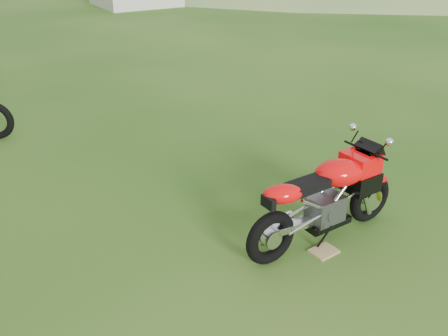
{
  "coord_description": "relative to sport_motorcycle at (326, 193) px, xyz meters",
  "views": [
    {
      "loc": [
        -0.92,
        -4.7,
        3.22
      ],
      "look_at": [
        0.11,
        0.4,
        0.67
      ],
      "focal_mm": 40.0,
      "sensor_mm": 36.0,
      "label": 1
    }
  ],
  "objects": [
    {
      "name": "plywood_board",
      "position": [
        -0.06,
        -0.24,
        -0.59
      ],
      "size": [
        0.35,
        0.32,
        0.02
      ],
      "primitive_type": "cube",
      "rotation": [
        0.0,
        0.0,
        0.43
      ],
      "color": "tan",
      "rests_on": "ground"
    },
    {
      "name": "ground",
      "position": [
        -1.09,
        0.28,
        -0.6
      ],
      "size": [
        120.0,
        120.0,
        0.0
      ],
      "primitive_type": "plane",
      "color": "#18470F",
      "rests_on": "ground"
    },
    {
      "name": "sport_motorcycle",
      "position": [
        0.0,
        0.0,
        0.0
      ],
      "size": [
        2.04,
        1.22,
        1.2
      ],
      "primitive_type": null,
      "rotation": [
        0.0,
        0.0,
        0.39
      ],
      "color": "red",
      "rests_on": "ground"
    }
  ]
}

